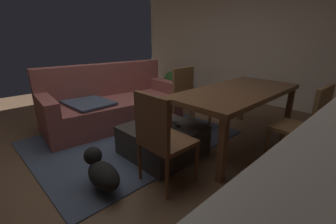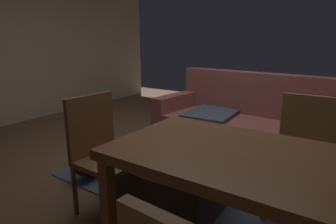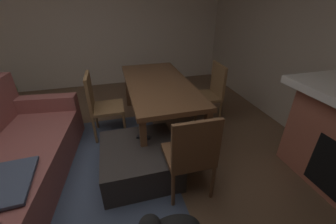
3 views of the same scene
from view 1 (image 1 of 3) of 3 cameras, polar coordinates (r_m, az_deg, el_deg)
name	(u,v)px [view 1 (image 1 of 3)]	position (r m, az deg, el deg)	size (l,w,h in m)	color
floor	(122,144)	(3.17, -11.52, -7.83)	(7.95, 7.95, 0.00)	brown
wall_right_window_side	(249,39)	(5.38, 19.86, 16.86)	(0.12, 6.36, 2.64)	beige
area_rug	(132,137)	(3.33, -9.00, -6.26)	(2.60, 2.00, 0.01)	#3D475B
couch	(112,104)	(3.85, -13.92, 1.99)	(2.25, 1.19, 0.95)	#8C4C47
ottoman_coffee_table	(163,140)	(2.79, -1.37, -7.14)	(0.84, 0.83, 0.36)	#2D2826
tv_remote	(176,124)	(2.76, 2.09, -3.08)	(0.05, 0.16, 0.02)	black
dining_table	(237,95)	(3.06, 17.01, 4.04)	(1.88, 0.88, 0.74)	brown
dining_chair_south	(306,123)	(2.81, 31.49, -2.29)	(0.46, 0.46, 0.93)	brown
dining_chair_north	(188,95)	(3.55, 5.09, 4.41)	(0.45, 0.45, 0.93)	brown
dining_chair_west	(161,136)	(2.10, -1.81, -5.98)	(0.45, 0.45, 0.93)	brown
potted_plant	(173,81)	(5.73, 1.17, 7.83)	(0.43, 0.43, 0.56)	beige
small_dog	(102,172)	(2.27, -16.40, -14.24)	(0.25, 0.50, 0.33)	black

